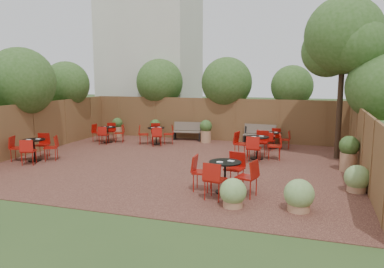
% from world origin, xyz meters
% --- Properties ---
extents(ground, '(80.00, 80.00, 0.00)m').
position_xyz_m(ground, '(0.00, 0.00, 0.00)').
color(ground, '#354F23').
rests_on(ground, ground).
extents(courtyard_paving, '(12.00, 10.00, 0.02)m').
position_xyz_m(courtyard_paving, '(0.00, 0.00, 0.01)').
color(courtyard_paving, '#331915').
rests_on(courtyard_paving, ground).
extents(fence_back, '(12.00, 0.08, 2.00)m').
position_xyz_m(fence_back, '(0.00, 5.00, 1.00)').
color(fence_back, brown).
rests_on(fence_back, ground).
extents(fence_left, '(0.08, 10.00, 2.00)m').
position_xyz_m(fence_left, '(-6.00, 0.00, 1.00)').
color(fence_left, brown).
rests_on(fence_left, ground).
extents(fence_right, '(0.08, 10.00, 2.00)m').
position_xyz_m(fence_right, '(6.00, 0.00, 1.00)').
color(fence_right, brown).
rests_on(fence_right, ground).
extents(neighbour_building, '(5.00, 4.00, 8.00)m').
position_xyz_m(neighbour_building, '(-4.50, 8.00, 4.00)').
color(neighbour_building, beige).
rests_on(neighbour_building, ground).
extents(overhang_foliage, '(15.57, 10.29, 2.70)m').
position_xyz_m(overhang_foliage, '(-2.05, 2.85, 2.70)').
color(overhang_foliage, '#2E511A').
rests_on(overhang_foliage, ground).
extents(courtyard_tree, '(2.86, 2.77, 5.81)m').
position_xyz_m(courtyard_tree, '(5.39, 2.56, 4.28)').
color(courtyard_tree, black).
rests_on(courtyard_tree, courtyard_paving).
extents(park_bench_left, '(1.42, 0.63, 0.85)m').
position_xyz_m(park_bench_left, '(-1.13, 4.62, 0.46)').
color(park_bench_left, brown).
rests_on(park_bench_left, courtyard_paving).
extents(park_bench_right, '(1.45, 0.55, 0.88)m').
position_xyz_m(park_bench_right, '(2.25, 4.62, 0.47)').
color(park_bench_right, brown).
rests_on(park_bench_right, courtyard_paving).
extents(bistro_tables, '(9.41, 8.09, 0.96)m').
position_xyz_m(bistro_tables, '(-0.40, 0.82, 0.47)').
color(bistro_tables, black).
rests_on(bistro_tables, courtyard_paving).
extents(planters, '(11.03, 4.37, 1.15)m').
position_xyz_m(planters, '(0.48, 3.08, 0.58)').
color(planters, '#A87754').
rests_on(planters, courtyard_paving).
extents(low_shrubs, '(3.52, 2.80, 0.74)m').
position_xyz_m(low_shrubs, '(4.35, -2.94, 0.36)').
color(low_shrubs, '#A87754').
rests_on(low_shrubs, courtyard_paving).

